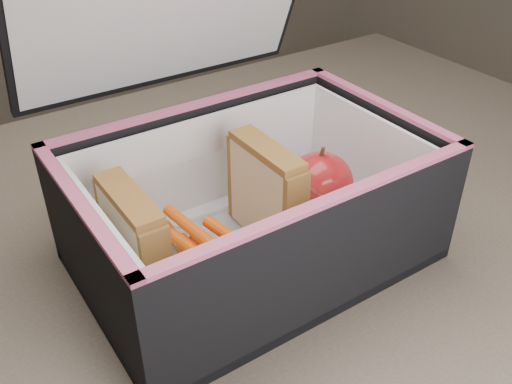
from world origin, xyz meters
The scene contains 8 objects.
kitchen_table centered at (0.00, 0.00, 0.66)m, with size 1.20×0.80×0.75m.
lunch_bag centered at (0.03, -0.02, 0.82)m, with size 0.31×0.28×0.30m.
plastic_tub centered at (-0.02, -0.02, 0.80)m, with size 0.17×0.12×0.07m, color white, non-canonical shape.
sandwich_left centered at (-0.08, -0.02, 0.81)m, with size 0.02×0.09×0.10m.
sandwich_right centered at (0.05, -0.02, 0.82)m, with size 0.02×0.09×0.10m.
carrot_sticks centered at (-0.02, -0.03, 0.78)m, with size 0.06×0.13×0.03m.
paper_napkin centered at (0.12, -0.01, 0.77)m, with size 0.07×0.07×0.01m, color white.
red_apple centered at (0.11, -0.02, 0.80)m, with size 0.08×0.08×0.07m.
Camera 1 is at (-0.20, -0.37, 1.10)m, focal length 40.00 mm.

